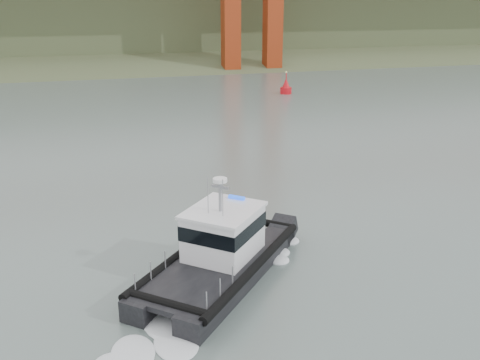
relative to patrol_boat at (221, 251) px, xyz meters
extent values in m
plane|color=#495754|center=(2.59, -1.18, -1.29)|extent=(400.00, 400.00, 0.00)
cube|color=#394728|center=(2.59, 90.82, -1.29)|extent=(500.00, 44.72, 16.25)
cube|color=#394728|center=(2.59, 118.82, 4.71)|extent=(500.00, 70.00, 18.00)
cube|color=#394728|center=(2.59, 143.82, 9.71)|extent=(500.00, 60.00, 16.00)
cube|color=black|center=(-1.08, 0.75, -0.89)|extent=(8.02, 8.75, 1.16)
cube|color=black|center=(0.87, -0.99, -0.89)|extent=(8.02, 8.75, 1.16)
cube|color=black|center=(-0.43, -0.48, -0.42)|extent=(8.99, 9.41, 0.24)
cube|color=white|center=(0.22, 0.24, 0.80)|extent=(4.48, 4.52, 2.22)
cube|color=black|center=(0.22, 0.24, 1.20)|extent=(4.56, 4.60, 0.72)
cube|color=white|center=(0.22, 0.24, 1.99)|extent=(4.75, 4.79, 0.15)
cylinder|color=gray|center=(0.02, 0.03, 2.78)|extent=(0.15, 0.15, 1.74)
cylinder|color=white|center=(0.02, 0.03, 3.60)|extent=(0.68, 0.68, 0.17)
cylinder|color=red|center=(21.68, 48.23, -0.94)|extent=(1.60, 1.60, 1.07)
cone|color=red|center=(21.68, 48.23, 0.13)|extent=(1.25, 1.25, 1.60)
cylinder|color=red|center=(21.68, 48.23, 1.20)|extent=(0.14, 0.14, 0.89)
sphere|color=#E5D87F|center=(21.68, 48.23, 1.73)|extent=(0.27, 0.27, 0.27)
camera|label=1|loc=(-5.57, -22.67, 11.58)|focal=40.00mm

